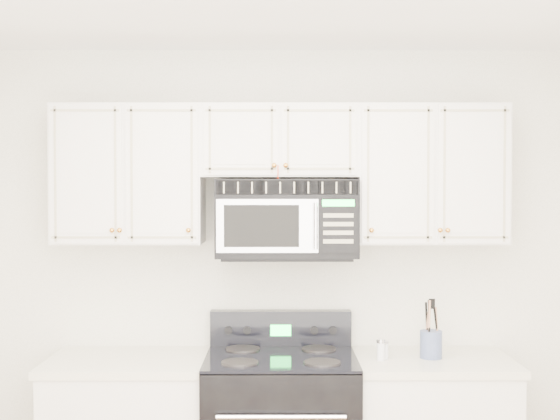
{
  "coord_description": "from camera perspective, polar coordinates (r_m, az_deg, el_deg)",
  "views": [
    {
      "loc": [
        -0.01,
        -2.67,
        1.82
      ],
      "look_at": [
        0.0,
        1.3,
        1.71
      ],
      "focal_mm": 50.0,
      "sensor_mm": 36.0,
      "label": 1
    }
  ],
  "objects": [
    {
      "name": "room",
      "position": [
        2.72,
        0.06,
        -9.43
      ],
      "size": [
        3.51,
        3.51,
        2.61
      ],
      "color": "brown",
      "rests_on": "ground"
    },
    {
      "name": "upper_cabinets",
      "position": [
        4.26,
        -0.01,
        3.13
      ],
      "size": [
        2.44,
        0.37,
        0.75
      ],
      "color": "silver",
      "rests_on": "ground"
    },
    {
      "name": "microwave",
      "position": [
        4.23,
        0.5,
        -0.58
      ],
      "size": [
        0.76,
        0.43,
        0.42
      ],
      "color": "black",
      "rests_on": "ground"
    },
    {
      "name": "utensil_crock",
      "position": [
        4.26,
        10.98,
        -9.51
      ],
      "size": [
        0.12,
        0.12,
        0.31
      ],
      "color": "#414D76",
      "rests_on": "base_cabinet_right"
    },
    {
      "name": "shaker_salt",
      "position": [
        4.17,
        7.39,
        -10.1
      ],
      "size": [
        0.05,
        0.05,
        0.11
      ],
      "color": "silver",
      "rests_on": "base_cabinet_right"
    },
    {
      "name": "shaker_pepper",
      "position": [
        4.21,
        7.67,
        -10.09
      ],
      "size": [
        0.04,
        0.04,
        0.1
      ],
      "color": "silver",
      "rests_on": "base_cabinet_right"
    }
  ]
}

